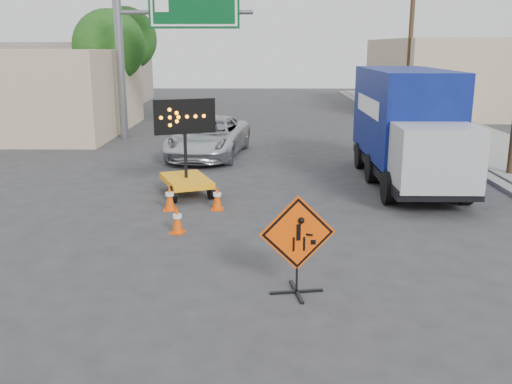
{
  "coord_description": "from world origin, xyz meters",
  "views": [
    {
      "loc": [
        -0.14,
        -8.24,
        4.17
      ],
      "look_at": [
        -0.24,
        2.47,
        1.42
      ],
      "focal_mm": 40.0,
      "sensor_mm": 36.0,
      "label": 1
    }
  ],
  "objects_px": {
    "construction_sign": "(297,242)",
    "arrow_board": "(186,174)",
    "pickup_truck": "(209,137)",
    "box_truck": "(407,133)"
  },
  "relations": [
    {
      "from": "arrow_board",
      "to": "box_truck",
      "type": "xyz_separation_m",
      "value": [
        6.63,
        1.6,
        0.95
      ]
    },
    {
      "from": "arrow_board",
      "to": "pickup_truck",
      "type": "xyz_separation_m",
      "value": [
        0.12,
        5.93,
        0.14
      ]
    },
    {
      "from": "construction_sign",
      "to": "arrow_board",
      "type": "xyz_separation_m",
      "value": [
        -2.76,
        6.67,
        -0.31
      ]
    },
    {
      "from": "construction_sign",
      "to": "arrow_board",
      "type": "height_order",
      "value": "arrow_board"
    },
    {
      "from": "construction_sign",
      "to": "pickup_truck",
      "type": "height_order",
      "value": "construction_sign"
    },
    {
      "from": "pickup_truck",
      "to": "box_truck",
      "type": "bearing_deg",
      "value": -25.94
    },
    {
      "from": "arrow_board",
      "to": "pickup_truck",
      "type": "distance_m",
      "value": 5.93
    },
    {
      "from": "pickup_truck",
      "to": "box_truck",
      "type": "distance_m",
      "value": 7.86
    },
    {
      "from": "arrow_board",
      "to": "pickup_truck",
      "type": "bearing_deg",
      "value": 67.66
    },
    {
      "from": "construction_sign",
      "to": "box_truck",
      "type": "bearing_deg",
      "value": 55.9
    }
  ]
}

